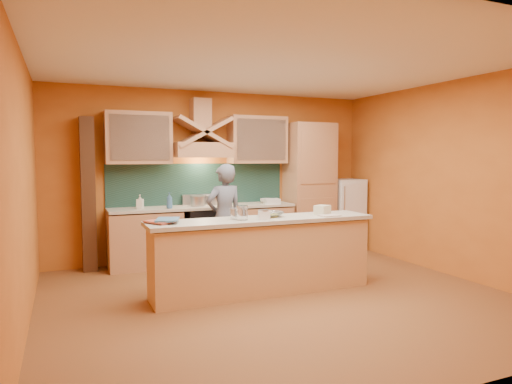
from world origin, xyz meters
name	(u,v)px	position (x,y,z in m)	size (l,w,h in m)	color
floor	(280,298)	(0.00, 0.00, 0.00)	(5.50, 5.00, 0.01)	brown
ceiling	(281,64)	(0.00, 0.00, 2.80)	(5.50, 5.00, 0.01)	white
wall_back	(216,175)	(0.00, 2.50, 1.40)	(5.50, 0.02, 2.80)	#C26925
wall_front	(440,202)	(0.00, -2.50, 1.40)	(5.50, 0.02, 2.80)	#C26925
wall_left	(23,189)	(-2.75, 0.00, 1.40)	(0.02, 5.00, 2.80)	#C26925
wall_right	(453,179)	(2.75, 0.00, 1.40)	(0.02, 5.00, 2.80)	#C26925
base_cabinet_left	(145,240)	(-1.25, 2.20, 0.43)	(1.10, 0.60, 0.86)	tan
base_cabinet_right	(258,232)	(0.65, 2.20, 0.43)	(1.10, 0.60, 0.86)	tan
counter_top	(204,207)	(-0.30, 2.20, 0.90)	(3.00, 0.62, 0.04)	#BBB19E
stove	(204,234)	(-0.30, 2.20, 0.45)	(0.60, 0.58, 0.90)	black
backsplash	(199,184)	(-0.30, 2.48, 1.25)	(3.00, 0.03, 0.70)	#18342E
range_hood	(202,150)	(-0.30, 2.25, 1.82)	(0.92, 0.50, 0.24)	tan
hood_chimney	(200,114)	(-0.30, 2.35, 2.40)	(0.30, 0.30, 0.50)	tan
upper_cabinet_left	(138,138)	(-1.30, 2.33, 2.00)	(1.00, 0.35, 0.80)	tan
upper_cabinet_right	(257,140)	(0.70, 2.33, 2.00)	(1.00, 0.35, 0.80)	tan
pantry_column	(309,188)	(1.65, 2.20, 1.15)	(0.80, 0.60, 2.30)	tan
fridge	(344,214)	(2.40, 2.20, 0.65)	(0.58, 0.60, 1.30)	white
trim_column_left	(88,194)	(-2.05, 2.35, 1.15)	(0.20, 0.30, 2.30)	#472816
island_body	(262,258)	(-0.10, 0.30, 0.44)	(2.80, 0.55, 0.88)	tan
island_top	(263,220)	(-0.10, 0.30, 0.92)	(2.90, 0.62, 0.05)	#BBB19E
person	(224,218)	(-0.18, 1.53, 0.80)	(0.59, 0.38, 1.61)	slate
pot_large	(198,202)	(-0.41, 2.18, 0.99)	(0.22, 0.22, 0.18)	#BCBCC3
pot_small	(213,202)	(-0.12, 2.31, 0.97)	(0.21, 0.21, 0.14)	#AEAEB5
soap_bottle_a	(140,202)	(-1.31, 2.21, 1.03)	(0.10, 0.10, 0.21)	silver
soap_bottle_b	(169,200)	(-0.89, 2.05, 1.04)	(0.09, 0.10, 0.25)	#356092
bowl_back	(267,201)	(0.83, 2.19, 0.96)	(0.24, 0.24, 0.08)	silver
dish_rack	(272,201)	(0.83, 2.02, 0.96)	(0.25, 0.20, 0.09)	silver
book_lower	(152,223)	(-1.48, 0.29, 0.96)	(0.24, 0.33, 0.03)	#AE503E
book_upper	(156,220)	(-1.41, 0.39, 0.98)	(0.26, 0.35, 0.03)	teal
jar_large	(242,213)	(-0.40, 0.23, 1.03)	(0.14, 0.14, 0.18)	white
jar_small	(235,214)	(-0.45, 0.34, 1.01)	(0.11, 0.11, 0.14)	silver
kitchen_scale	(264,215)	(-0.14, 0.16, 1.00)	(0.13, 0.13, 0.11)	white
mixing_bowl	(271,214)	(0.04, 0.36, 0.98)	(0.29, 0.29, 0.07)	white
cloth	(329,216)	(0.77, 0.13, 0.95)	(0.25, 0.19, 0.02)	#C3B1A0
grocery_bag_a	(322,210)	(0.76, 0.29, 1.01)	(0.19, 0.15, 0.13)	beige
grocery_bag_b	(323,210)	(0.81, 0.37, 1.00)	(0.18, 0.14, 0.11)	beige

